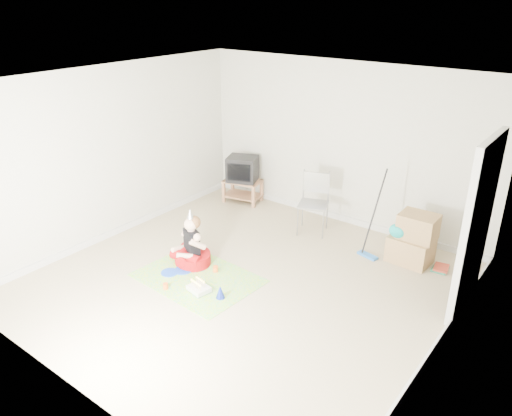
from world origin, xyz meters
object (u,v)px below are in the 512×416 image
Objects in this scene: birthday_cake at (199,289)px; crt_tv at (242,169)px; folding_chair at (313,205)px; cardboard_boxes at (413,239)px; tv_stand at (243,189)px; seated_woman at (192,251)px.

crt_tv is at bearing 117.93° from birthday_cake.
crt_tv is 1.70m from folding_chair.
cardboard_boxes is 3.04m from birthday_cake.
folding_chair is at bearing -32.61° from crt_tv.
cardboard_boxes is at bearing -26.89° from crt_tv.
tv_stand is 2.40× the size of birthday_cake.
folding_chair is (1.67, -0.31, 0.23)m from tv_stand.
seated_woman is at bearing -69.02° from tv_stand.
seated_woman is (-2.44, -1.90, -0.17)m from cardboard_boxes.
crt_tv is 0.61× the size of seated_woman.
seated_woman is at bearing -142.14° from cardboard_boxes.
seated_woman is 2.76× the size of birthday_cake.
crt_tv is 0.70× the size of cardboard_boxes.
crt_tv is 1.69× the size of birthday_cake.
folding_chair is at bearing -178.93° from cardboard_boxes.
tv_stand is at bearing 169.32° from folding_chair.
crt_tv reaches higher than tv_stand.
crt_tv is 2.38m from seated_woman.
birthday_cake is (0.58, -0.49, -0.14)m from seated_woman.
seated_woman reaches higher than tv_stand.
tv_stand is 0.87× the size of seated_woman.
crt_tv reaches higher than cardboard_boxes.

